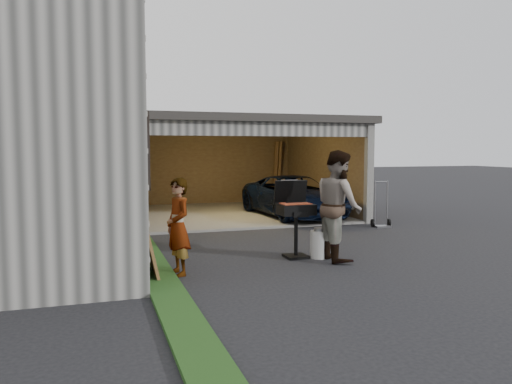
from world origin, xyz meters
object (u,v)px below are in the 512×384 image
Objects in this scene: minivan at (294,198)px; bbq_grill at (295,212)px; man at (338,205)px; propane_tank at (319,244)px; woman at (178,227)px; hand_truck at (382,218)px; plywood_panel at (148,244)px.

minivan is 5.38m from bbq_grill.
propane_tank is at bearing 52.21° from man.
bbq_grill is at bearing 90.08° from woman.
minivan is at bearing 67.62° from bbq_grill.
woman is at bearing -165.03° from bbq_grill.
woman is 1.30× the size of hand_truck.
bbq_grill reaches higher than plywood_panel.
woman is at bearing -131.29° from minivan.
man is 0.83m from propane_tank.
plywood_panel is at bearing -167.51° from bbq_grill.
bbq_grill is (-2.04, -4.96, 0.27)m from minivan.
propane_tank is at bearing 83.94° from woman.
hand_truck is at bearing 42.34° from propane_tank.
bbq_grill is (2.29, 0.61, 0.07)m from woman.
minivan is at bearing 49.22° from plywood_panel.
hand_truck is (3.55, 2.67, -0.62)m from bbq_grill.
minivan is at bearing 127.27° from woman.
woman is 1.09× the size of bbq_grill.
minivan is 3.93× the size of plywood_panel.
man is at bearing -42.87° from propane_tank.
minivan is 2.76m from hand_truck.
plywood_panel is 0.89× the size of hand_truck.
propane_tank is at bearing -25.60° from bbq_grill.
hand_truck is (3.14, 2.86, -0.02)m from propane_tank.
minivan is at bearing 72.36° from propane_tank.
bbq_grill is at bearing -133.58° from hand_truck.
plywood_panel is (-4.81, -5.58, -0.06)m from minivan.
hand_truck is (2.88, 3.11, -0.77)m from man.
man reaches higher than plywood_panel.
plywood_panel is (-3.43, -0.18, -0.47)m from man.
man is (-1.38, -5.40, 0.42)m from minivan.
hand_truck reaches higher than propane_tank.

